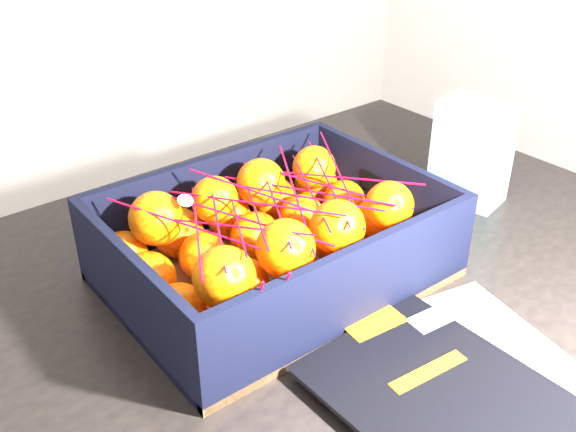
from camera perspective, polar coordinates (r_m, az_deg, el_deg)
table at (r=0.98m, az=-0.25°, el=-9.58°), size 1.21×0.82×0.75m
magazine_stack at (r=0.76m, az=15.32°, el=-14.01°), size 0.30×0.34×0.02m
produce_crate at (r=0.89m, az=-1.19°, el=-3.23°), size 0.42×0.32×0.13m
clementine_heap at (r=0.87m, az=-1.28°, el=-1.96°), size 0.40×0.30×0.13m
mesh_net at (r=0.84m, az=-1.25°, el=0.96°), size 0.35×0.28×0.09m
retail_carton at (r=1.10m, az=15.61°, el=5.34°), size 0.10×0.13×0.17m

